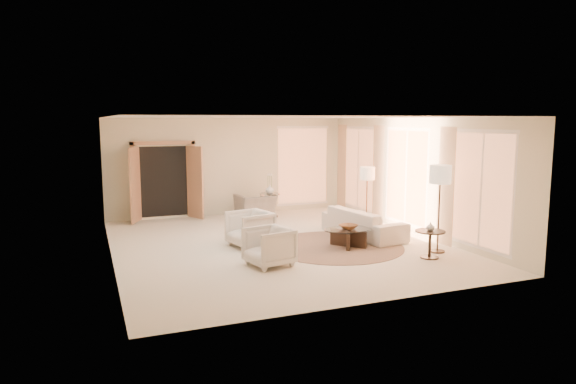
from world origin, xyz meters
name	(u,v)px	position (x,y,z in m)	size (l,w,h in m)	color
room	(278,182)	(0.00, 0.00, 1.40)	(7.04, 8.04, 2.83)	beige
windows_right	(408,177)	(3.45, 0.10, 1.35)	(0.10, 6.40, 2.40)	#EC925E
window_back_corner	(303,166)	(2.30, 3.95, 1.35)	(1.70, 0.10, 2.40)	#EC925E
curtains_right	(386,176)	(3.40, 1.00, 1.30)	(0.06, 5.20, 2.60)	#C7AA89
french_doors	(165,181)	(-1.90, 3.82, 1.07)	(1.95, 0.66, 2.16)	tan
area_rug	(335,246)	(1.08, -0.66, 0.01)	(3.00, 3.00, 0.01)	#442F24
sofa	(363,223)	(2.16, -0.02, 0.33)	(2.25, 0.88, 0.66)	silver
armchair_left	(250,227)	(-0.63, 0.05, 0.43)	(0.83, 0.78, 0.85)	silver
armchair_right	(269,245)	(-0.75, -1.52, 0.40)	(0.78, 0.73, 0.80)	silver
accent_chair	(255,202)	(0.51, 3.19, 0.44)	(1.01, 0.65, 0.88)	gray
coffee_table	(348,235)	(1.34, -0.80, 0.25)	(1.20, 1.20, 0.40)	black
end_table	(430,239)	(2.42, -2.20, 0.38)	(0.59, 0.59, 0.56)	black
side_table	(270,203)	(0.92, 3.12, 0.41)	(0.58, 0.58, 0.67)	black
floor_lamp_near	(367,176)	(2.73, 0.82, 1.33)	(0.38, 0.38, 1.56)	black
floor_lamp_far	(440,178)	(2.86, -1.87, 1.55)	(0.44, 0.44, 1.82)	black
bowl	(349,227)	(1.34, -0.80, 0.45)	(0.38, 0.38, 0.09)	brown
end_vase	(430,227)	(2.42, -2.20, 0.64)	(0.16, 0.16, 0.17)	white
side_vase	(270,189)	(0.92, 3.12, 0.79)	(0.24, 0.24, 0.25)	white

